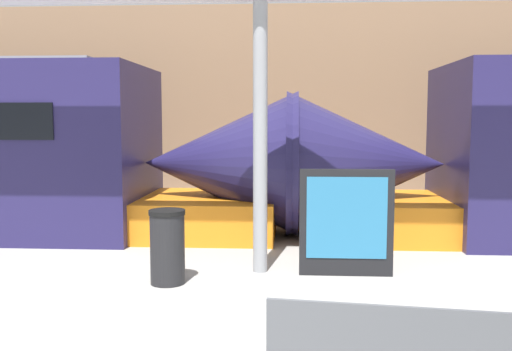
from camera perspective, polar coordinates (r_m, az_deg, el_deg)
station_wall at (r=14.67m, az=0.57°, el=7.11°), size 56.00×0.20×5.00m
bench_near at (r=4.42m, az=13.79°, el=-16.12°), size 1.90×0.68×0.83m
trash_bin at (r=7.51m, az=-8.85°, el=-7.04°), size 0.47×0.47×0.97m
poster_board at (r=7.82m, az=9.03°, el=-4.64°), size 1.27×0.07×1.46m
support_column_near at (r=7.83m, az=0.43°, el=3.81°), size 0.20×0.20×3.75m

